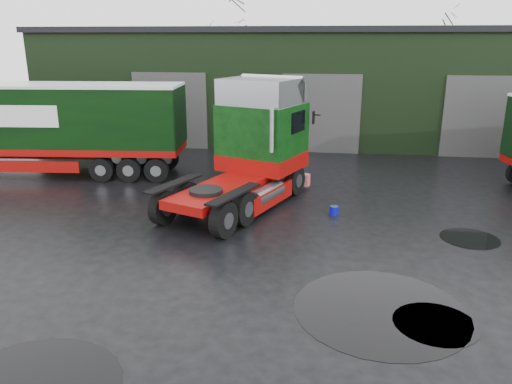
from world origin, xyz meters
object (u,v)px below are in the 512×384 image
hero_tractor (234,147)px  trailer_left (36,129)px  tree_back_a (229,50)px  wash_bucket (334,210)px  warehouse (324,81)px  tree_back_b (429,64)px

hero_tractor → trailer_left: hero_tractor is taller
trailer_left → tree_back_a: bearing=-15.8°
wash_bucket → tree_back_a: bearing=108.8°
hero_tractor → wash_bucket: (3.45, -0.18, -2.06)m
warehouse → tree_back_a: bearing=128.7°
warehouse → hero_tractor: warehouse is taller
trailer_left → tree_back_a: (3.99, 22.20, 2.78)m
trailer_left → tree_back_a: tree_back_a is taller
warehouse → tree_back_b: 12.82m
hero_tractor → trailer_left: size_ratio=0.56×
trailer_left → tree_back_a: 22.73m
wash_bucket → warehouse: bearing=92.7°
warehouse → wash_bucket: 15.98m
wash_bucket → tree_back_b: tree_back_b is taller
trailer_left → tree_back_b: bearing=-47.6°
warehouse → tree_back_b: tree_back_b is taller
wash_bucket → tree_back_a: 27.51m
warehouse → tree_back_a: size_ratio=3.41×
tree_back_a → tree_back_b: 16.03m
trailer_left → tree_back_b: size_ratio=1.69×
hero_tractor → wash_bucket: hero_tractor is taller
wash_bucket → tree_back_a: size_ratio=0.03×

